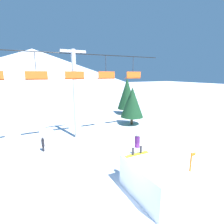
{
  "coord_description": "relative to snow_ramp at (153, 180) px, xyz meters",
  "views": [
    {
      "loc": [
        -4.41,
        -6.53,
        6.33
      ],
      "look_at": [
        1.2,
        4.49,
        3.62
      ],
      "focal_mm": 28.0,
      "sensor_mm": 36.0,
      "label": 1
    }
  ],
  "objects": [
    {
      "name": "ground_plane",
      "position": [
        -1.2,
        0.22,
        -0.91
      ],
      "size": [
        220.0,
        220.0,
        0.0
      ],
      "primitive_type": "plane",
      "color": "white"
    },
    {
      "name": "mountain_ridge",
      "position": [
        -1.2,
        67.29,
        6.78
      ],
      "size": [
        87.8,
        87.8,
        15.37
      ],
      "color": "silver",
      "rests_on": "ground_plane"
    },
    {
      "name": "snow_ramp",
      "position": [
        0.0,
        0.0,
        0.0
      ],
      "size": [
        2.06,
        3.42,
        1.82
      ],
      "color": "white",
      "rests_on": "ground_plane"
    },
    {
      "name": "snowboarder",
      "position": [
        -0.17,
        1.25,
        1.53
      ],
      "size": [
        1.54,
        0.29,
        1.28
      ],
      "color": "yellow",
      "rests_on": "snow_ramp"
    },
    {
      "name": "chairlift",
      "position": [
        -1.17,
        10.25,
        4.38
      ],
      "size": [
        19.39,
        0.44,
        8.55
      ],
      "color": "#B2B2B7",
      "rests_on": "ground_plane"
    },
    {
      "name": "pine_tree_near",
      "position": [
        6.38,
        11.69,
        1.96
      ],
      "size": [
        2.84,
        2.84,
        4.75
      ],
      "color": "#4C3823",
      "rests_on": "ground_plane"
    },
    {
      "name": "pine_tree_far",
      "position": [
        8.92,
        17.04,
        2.38
      ],
      "size": [
        2.94,
        2.94,
        5.72
      ],
      "color": "#4C3823",
      "rests_on": "ground_plane"
    },
    {
      "name": "trail_marker",
      "position": [
        3.27,
        0.3,
        -0.07
      ],
      "size": [
        0.41,
        0.1,
        1.58
      ],
      "color": "orange",
      "rests_on": "ground_plane"
    },
    {
      "name": "distant_skier",
      "position": [
        -4.57,
        8.32,
        -0.24
      ],
      "size": [
        0.24,
        0.24,
        1.23
      ],
      "color": "black",
      "rests_on": "ground_plane"
    }
  ]
}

